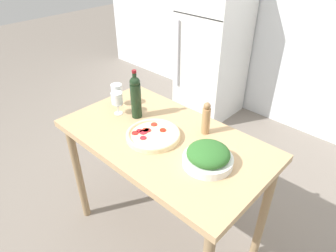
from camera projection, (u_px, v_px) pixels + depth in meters
name	position (u px, v px, depth m)	size (l,w,h in m)	color
ground_plane	(165.00, 232.00, 2.35)	(14.00, 14.00, 0.00)	slate
wall_back	(316.00, 12.00, 2.92)	(6.40, 0.08, 2.60)	silver
refrigerator	(213.00, 45.00, 3.47)	(0.66, 0.68, 1.72)	silver
prep_counter	(164.00, 151.00, 1.90)	(1.32, 0.75, 0.93)	tan
wine_bottle	(136.00, 96.00, 1.95)	(0.07, 0.07, 0.34)	black
wine_glass_near	(117.00, 99.00, 2.00)	(0.08, 0.08, 0.16)	silver
wine_glass_far	(117.00, 90.00, 2.10)	(0.08, 0.08, 0.16)	silver
pepper_mill	(206.00, 119.00, 1.82)	(0.05, 0.05, 0.21)	#AD7F51
salad_bowl	(208.00, 156.00, 1.60)	(0.27, 0.27, 0.12)	white
homemade_pizza	(153.00, 135.00, 1.82)	(0.33, 0.33, 0.04)	beige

